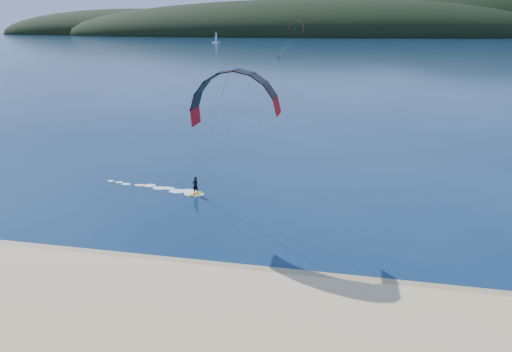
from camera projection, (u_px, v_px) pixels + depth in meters
The scene contains 6 objects.
ground at pixel (183, 313), 25.07m from camera, with size 1800.00×1800.00×0.00m, color #081F3D.
wet_sand at pixel (206, 271), 29.24m from camera, with size 220.00×2.50×0.10m.
headland at pixel (342, 36), 717.49m from camera, with size 1200.00×310.00×140.00m.
kitesurfer_near at pixel (232, 118), 34.06m from camera, with size 19.70×8.55×11.54m.
kitesurfer_far at pixel (296, 29), 204.26m from camera, with size 13.44×8.26×17.79m.
sailboat at pixel (216, 42), 421.55m from camera, with size 7.69×4.77×10.70m.
Camera 1 is at (8.14, -20.05, 15.42)m, focal length 31.07 mm.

